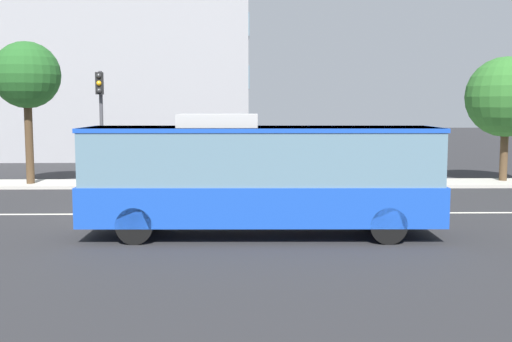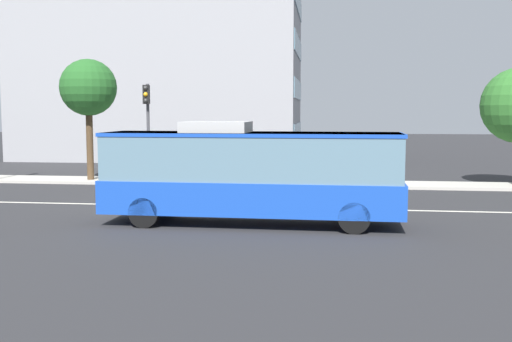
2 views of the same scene
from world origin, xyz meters
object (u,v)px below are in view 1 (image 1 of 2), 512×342
(street_tree_kerbside_centre, at_px, (27,76))
(street_tree_kerbside_right, at_px, (506,97))
(sedan_red, at_px, (288,176))
(traffic_light_near_corner, at_px, (101,108))
(transit_bus, at_px, (260,173))

(street_tree_kerbside_centre, distance_m, street_tree_kerbside_right, 22.11)
(sedan_red, relative_size, street_tree_kerbside_right, 0.75)
(street_tree_kerbside_centre, bearing_deg, street_tree_kerbside_right, 1.71)
(traffic_light_near_corner, xyz_separation_m, street_tree_kerbside_right, (18.63, 1.47, 0.51))
(transit_bus, height_order, street_tree_kerbside_centre, street_tree_kerbside_centre)
(transit_bus, height_order, sedan_red, transit_bus)
(transit_bus, xyz_separation_m, street_tree_kerbside_centre, (-10.22, 10.95, 3.19))
(transit_bus, xyz_separation_m, traffic_light_near_corner, (-6.76, 10.14, 1.75))
(transit_bus, bearing_deg, traffic_light_near_corner, 124.68)
(street_tree_kerbside_right, bearing_deg, street_tree_kerbside_centre, -178.29)
(traffic_light_near_corner, height_order, street_tree_kerbside_right, street_tree_kerbside_right)
(traffic_light_near_corner, bearing_deg, street_tree_kerbside_centre, -106.81)
(street_tree_kerbside_centre, bearing_deg, transit_bus, -46.97)
(sedan_red, height_order, street_tree_kerbside_centre, street_tree_kerbside_centre)
(transit_bus, relative_size, street_tree_kerbside_right, 1.68)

